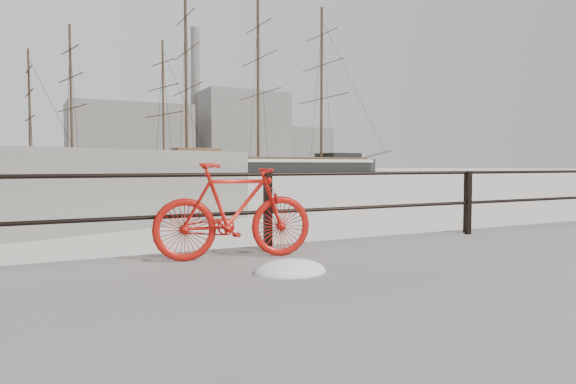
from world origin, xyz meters
name	(u,v)px	position (x,y,z in m)	size (l,w,h in m)	color
ground	(460,254)	(0.00, 0.00, 0.00)	(400.00, 400.00, 0.00)	white
guardrail	(468,203)	(0.00, -0.15, 0.85)	(28.00, 0.10, 1.00)	black
bicycle	(234,211)	(-4.08, -0.47, 0.91)	(1.86, 0.28, 1.12)	red
barque_black	(258,173)	(34.05, 84.37, 0.00)	(61.61, 20.16, 34.75)	black
schooner_mid	(121,175)	(7.07, 75.46, 0.00)	(31.40, 13.29, 22.36)	silver
industrial_west	(129,138)	(20.00, 140.00, 9.00)	(32.00, 18.00, 18.00)	gray
industrial_mid	(241,132)	(55.00, 145.00, 12.00)	(26.00, 20.00, 24.00)	gray
industrial_east	(297,149)	(78.00, 150.00, 7.00)	(20.00, 16.00, 14.00)	gray
smokestack	(196,99)	(42.00, 150.00, 22.00)	(2.80, 2.80, 44.00)	gray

